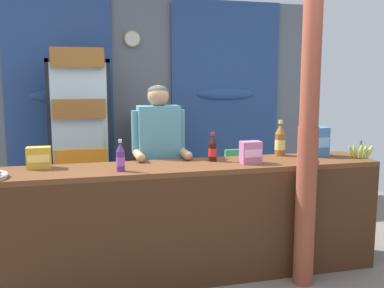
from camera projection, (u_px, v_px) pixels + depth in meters
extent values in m
plane|color=slate|center=(167.00, 247.00, 4.29)|extent=(6.81, 6.81, 0.00)
cube|color=slate|center=(141.00, 103.00, 5.65)|extent=(4.91, 0.12, 2.62)
cube|color=#2D4C89|center=(59.00, 87.00, 5.29)|extent=(1.27, 0.04, 2.18)
ellipsoid|color=#2D4C89|center=(60.00, 96.00, 5.29)|extent=(0.70, 0.10, 0.16)
cube|color=#2D4C89|center=(226.00, 86.00, 5.81)|extent=(1.47, 0.04, 2.18)
ellipsoid|color=#2D4C89|center=(226.00, 94.00, 5.81)|extent=(0.81, 0.10, 0.16)
cylinder|color=tan|center=(132.00, 39.00, 5.43)|extent=(0.21, 0.03, 0.21)
cylinder|color=white|center=(132.00, 39.00, 5.42)|extent=(0.18, 0.01, 0.18)
cube|color=beige|center=(198.00, 83.00, 5.72)|extent=(0.24, 0.02, 0.18)
cube|color=brown|center=(186.00, 167.00, 3.54)|extent=(3.21, 0.55, 0.04)
cube|color=#432715|center=(194.00, 233.00, 3.37)|extent=(3.21, 0.04, 0.90)
cube|color=#432715|center=(353.00, 209.00, 4.00)|extent=(0.08, 0.49, 0.90)
cylinder|color=brown|center=(305.00, 207.00, 3.43)|extent=(0.16, 0.16, 1.26)
cylinder|color=brown|center=(312.00, 42.00, 3.25)|extent=(0.15, 0.15, 1.26)
ellipsoid|color=brown|center=(315.00, 163.00, 3.40)|extent=(0.06, 0.05, 0.08)
cube|color=black|center=(80.00, 138.00, 5.25)|extent=(0.66, 0.04, 1.83)
cube|color=black|center=(52.00, 143.00, 4.89)|extent=(0.04, 0.65, 1.83)
cube|color=black|center=(108.00, 141.00, 5.04)|extent=(0.04, 0.65, 1.83)
cube|color=black|center=(78.00, 61.00, 4.83)|extent=(0.66, 0.65, 0.04)
cube|color=black|center=(83.00, 216.00, 5.09)|extent=(0.66, 0.65, 0.08)
cube|color=silver|center=(81.00, 141.00, 4.65)|extent=(0.60, 0.02, 1.67)
cylinder|color=#B7B7BC|center=(107.00, 145.00, 4.70)|extent=(0.02, 0.02, 0.40)
cube|color=silver|center=(81.00, 163.00, 5.00)|extent=(0.58, 0.57, 0.02)
cube|color=orange|center=(81.00, 155.00, 4.85)|extent=(0.54, 0.53, 0.20)
cube|color=silver|center=(80.00, 116.00, 4.92)|extent=(0.58, 0.57, 0.02)
cube|color=brown|center=(79.00, 107.00, 4.78)|extent=(0.54, 0.53, 0.20)
cube|color=silver|center=(78.00, 69.00, 4.84)|extent=(0.58, 0.57, 0.02)
cube|color=brown|center=(77.00, 58.00, 4.70)|extent=(0.54, 0.53, 0.20)
cube|color=brown|center=(137.00, 162.00, 5.42)|extent=(0.04, 0.28, 1.22)
cube|color=brown|center=(172.00, 160.00, 5.53)|extent=(0.04, 0.28, 1.22)
cube|color=brown|center=(154.00, 127.00, 5.41)|extent=(0.44, 0.28, 0.02)
cylinder|color=silver|center=(149.00, 120.00, 5.38)|extent=(0.07, 0.07, 0.16)
cylinder|color=#75C64C|center=(159.00, 119.00, 5.41)|extent=(0.06, 0.06, 0.16)
cube|color=brown|center=(154.00, 156.00, 5.46)|extent=(0.44, 0.28, 0.02)
cylinder|color=silver|center=(149.00, 150.00, 5.44)|extent=(0.07, 0.07, 0.12)
cylinder|color=#75C64C|center=(160.00, 150.00, 5.47)|extent=(0.07, 0.07, 0.11)
cube|color=brown|center=(155.00, 185.00, 5.52)|extent=(0.44, 0.28, 0.02)
cylinder|color=orange|center=(150.00, 180.00, 5.49)|extent=(0.06, 0.06, 0.10)
cylinder|color=silver|center=(160.00, 179.00, 5.52)|extent=(0.07, 0.07, 0.11)
cube|color=#4CC675|center=(236.00, 182.00, 5.07)|extent=(0.44, 0.44, 0.04)
cube|color=#4CC675|center=(243.00, 167.00, 4.84)|extent=(0.42, 0.04, 0.40)
cylinder|color=#4CC675|center=(246.00, 195.00, 5.33)|extent=(0.04, 0.04, 0.44)
cylinder|color=#4CC675|center=(216.00, 197.00, 5.24)|extent=(0.04, 0.04, 0.44)
cylinder|color=#4CC675|center=(258.00, 204.00, 4.97)|extent=(0.04, 0.04, 0.44)
cylinder|color=#4CC675|center=(226.00, 206.00, 4.87)|extent=(0.04, 0.04, 0.44)
cube|color=#4CC675|center=(253.00, 171.00, 5.10)|extent=(0.04, 0.40, 0.03)
cube|color=#4CC675|center=(220.00, 173.00, 5.00)|extent=(0.04, 0.40, 0.03)
cylinder|color=#28282D|center=(151.00, 211.00, 3.99)|extent=(0.11, 0.11, 0.86)
cylinder|color=#28282D|center=(168.00, 210.00, 4.03)|extent=(0.11, 0.11, 0.86)
cube|color=teal|center=(159.00, 135.00, 3.91)|extent=(0.37, 0.20, 0.53)
sphere|color=tan|center=(158.00, 96.00, 3.86)|extent=(0.19, 0.19, 0.19)
ellipsoid|color=#4C4742|center=(158.00, 91.00, 3.86)|extent=(0.18, 0.18, 0.10)
cylinder|color=teal|center=(136.00, 132.00, 3.86)|extent=(0.08, 0.08, 0.37)
cylinder|color=tan|center=(139.00, 155.00, 3.74)|extent=(0.07, 0.26, 0.07)
sphere|color=tan|center=(141.00, 158.00, 3.61)|extent=(0.08, 0.08, 0.08)
cylinder|color=teal|center=(180.00, 130.00, 3.95)|extent=(0.08, 0.08, 0.37)
cylinder|color=tan|center=(184.00, 153.00, 3.84)|extent=(0.07, 0.26, 0.07)
sphere|color=tan|center=(188.00, 156.00, 3.71)|extent=(0.08, 0.08, 0.08)
cylinder|color=brown|center=(280.00, 145.00, 3.94)|extent=(0.09, 0.09, 0.20)
cone|color=brown|center=(280.00, 129.00, 3.92)|extent=(0.09, 0.09, 0.09)
cylinder|color=#E5CC4C|center=(281.00, 122.00, 3.91)|extent=(0.04, 0.04, 0.03)
cylinder|color=#E5D166|center=(280.00, 145.00, 3.94)|extent=(0.09, 0.09, 0.09)
cylinder|color=black|center=(213.00, 152.00, 3.68)|extent=(0.07, 0.07, 0.15)
cone|color=black|center=(213.00, 139.00, 3.66)|extent=(0.07, 0.07, 0.07)
cylinder|color=red|center=(213.00, 134.00, 3.66)|extent=(0.03, 0.03, 0.02)
cylinder|color=red|center=(213.00, 152.00, 3.68)|extent=(0.07, 0.07, 0.07)
cylinder|color=#56286B|center=(121.00, 161.00, 3.28)|extent=(0.06, 0.06, 0.15)
cone|color=#56286B|center=(120.00, 147.00, 3.26)|extent=(0.06, 0.06, 0.07)
cylinder|color=silver|center=(120.00, 141.00, 3.26)|extent=(0.03, 0.03, 0.02)
cylinder|color=purple|center=(121.00, 161.00, 3.28)|extent=(0.06, 0.06, 0.07)
cube|color=gold|center=(39.00, 158.00, 3.38)|extent=(0.18, 0.11, 0.17)
cube|color=#FFE26D|center=(38.00, 159.00, 3.33)|extent=(0.16, 0.00, 0.06)
cube|color=#3D75B7|center=(318.00, 142.00, 3.91)|extent=(0.17, 0.13, 0.26)
cube|color=#7CB5F7|center=(322.00, 143.00, 3.85)|extent=(0.15, 0.00, 0.09)
cube|color=#B76699|center=(251.00, 152.00, 3.58)|extent=(0.16, 0.11, 0.18)
cube|color=#F7A5D8|center=(253.00, 154.00, 3.52)|extent=(0.15, 0.00, 0.06)
ellipsoid|color=#B7C647|center=(351.00, 152.00, 3.81)|extent=(0.09, 0.04, 0.13)
ellipsoid|color=#B7C647|center=(355.00, 152.00, 3.83)|extent=(0.07, 0.03, 0.13)
ellipsoid|color=#B7C647|center=(361.00, 152.00, 3.82)|extent=(0.04, 0.03, 0.13)
ellipsoid|color=#B7C647|center=(365.00, 152.00, 3.84)|extent=(0.06, 0.04, 0.12)
ellipsoid|color=#B7C647|center=(370.00, 152.00, 3.84)|extent=(0.08, 0.04, 0.12)
cylinder|color=olive|center=(361.00, 143.00, 3.82)|extent=(0.02, 0.02, 0.05)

